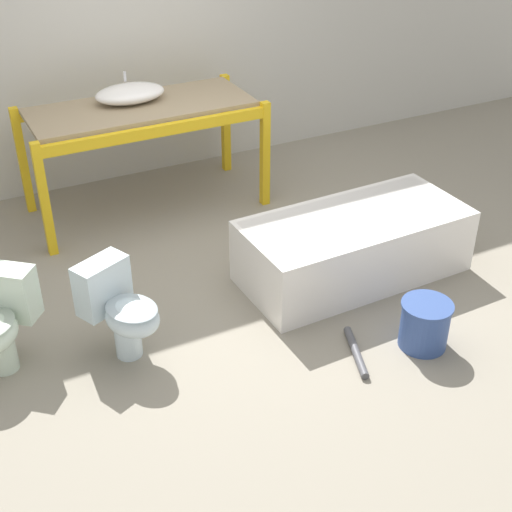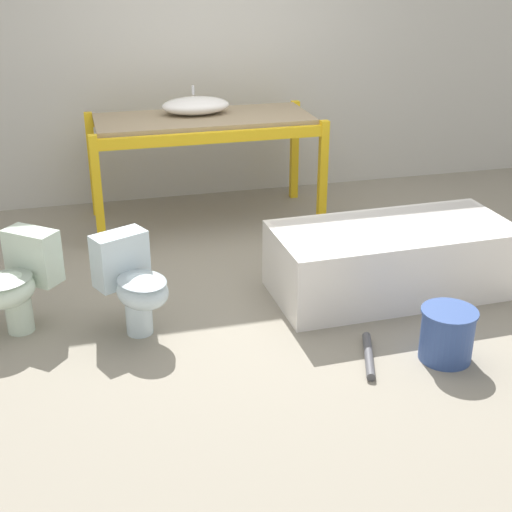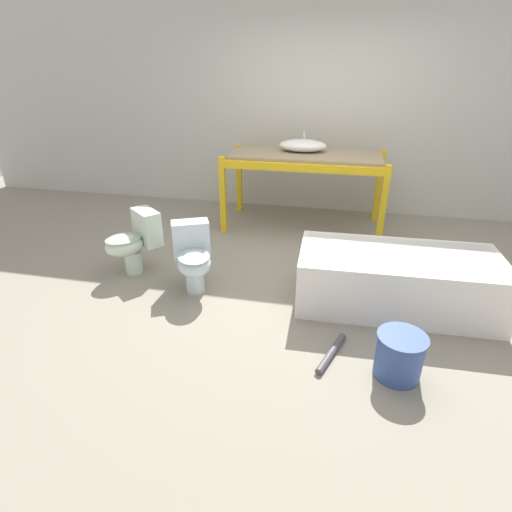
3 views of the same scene
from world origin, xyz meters
name	(u,v)px [view 2 (image 2 of 3)]	position (x,y,z in m)	size (l,w,h in m)	color
ground_plane	(260,273)	(0.00, 0.00, 0.00)	(12.00, 12.00, 0.00)	gray
warehouse_wall_rear	(205,26)	(0.00, 1.97, 1.60)	(10.80, 0.08, 3.20)	beige
shelving_rack	(204,131)	(-0.18, 1.21, 0.82)	(1.97, 0.88, 0.95)	yellow
sink_basin	(196,106)	(-0.22, 1.31, 1.02)	(0.59, 0.37, 0.23)	white
bathtub_main	(392,255)	(0.83, -0.53, 0.29)	(1.71, 0.82, 0.50)	white
toilet_near	(133,281)	(-1.00, -0.64, 0.35)	(0.52, 0.62, 0.63)	silver
toilet_far	(19,279)	(-1.70, -0.42, 0.35)	(0.59, 0.62, 0.63)	silver
bucket_white	(447,333)	(0.77, -1.45, 0.17)	(0.34, 0.34, 0.33)	#334C8C
loose_pipe	(369,355)	(0.32, -1.35, 0.03)	(0.21, 0.47, 0.05)	#4C4C51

